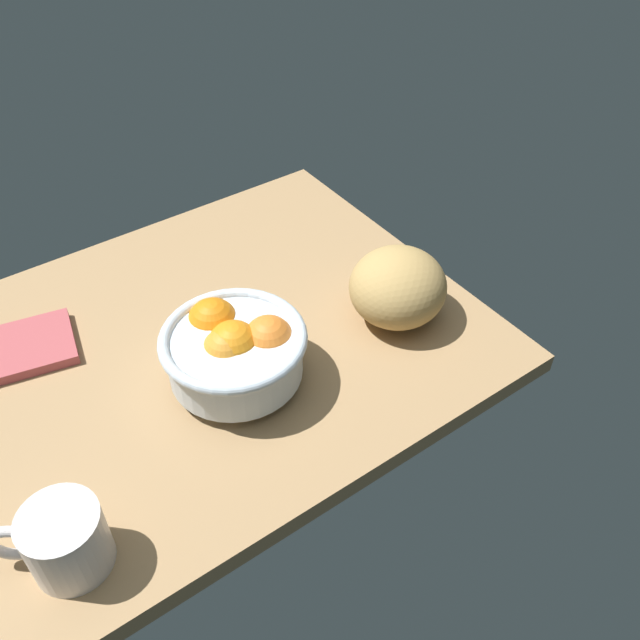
{
  "coord_description": "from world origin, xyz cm",
  "views": [
    {
      "loc": [
        28.34,
        68.96,
        71.27
      ],
      "look_at": [
        -13.28,
        10.54,
        5.0
      ],
      "focal_mm": 38.57,
      "sensor_mm": 36.0,
      "label": 1
    }
  ],
  "objects_px": {
    "bread_loaf": "(398,287)",
    "napkin_folded": "(18,350)",
    "mug": "(63,541)",
    "fruit_bowl": "(234,348)"
  },
  "relations": [
    {
      "from": "fruit_bowl",
      "to": "mug",
      "type": "relative_size",
      "value": 1.66
    },
    {
      "from": "bread_loaf",
      "to": "napkin_folded",
      "type": "distance_m",
      "value": 0.56
    },
    {
      "from": "mug",
      "to": "bread_loaf",
      "type": "bearing_deg",
      "value": -169.32
    },
    {
      "from": "fruit_bowl",
      "to": "napkin_folded",
      "type": "relative_size",
      "value": 1.26
    },
    {
      "from": "napkin_folded",
      "to": "mug",
      "type": "xyz_separation_m",
      "value": [
        0.05,
        0.36,
        0.03
      ]
    },
    {
      "from": "fruit_bowl",
      "to": "bread_loaf",
      "type": "distance_m",
      "value": 0.27
    },
    {
      "from": "mug",
      "to": "fruit_bowl",
      "type": "bearing_deg",
      "value": -155.42
    },
    {
      "from": "fruit_bowl",
      "to": "bread_loaf",
      "type": "relative_size",
      "value": 1.3
    },
    {
      "from": "bread_loaf",
      "to": "mug",
      "type": "height_order",
      "value": "bread_loaf"
    },
    {
      "from": "napkin_folded",
      "to": "bread_loaf",
      "type": "bearing_deg",
      "value": 153.28
    }
  ]
}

